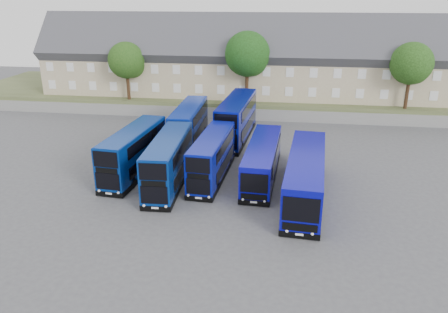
% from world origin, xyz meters
% --- Properties ---
extents(ground, '(120.00, 120.00, 0.00)m').
position_xyz_m(ground, '(0.00, 0.00, 0.00)').
color(ground, '#4B4B50').
rests_on(ground, ground).
extents(retaining_wall, '(70.00, 0.40, 1.50)m').
position_xyz_m(retaining_wall, '(0.00, 24.00, 0.75)').
color(retaining_wall, slate).
rests_on(retaining_wall, ground).
extents(earth_bank, '(80.00, 20.00, 2.00)m').
position_xyz_m(earth_bank, '(0.00, 34.00, 1.00)').
color(earth_bank, '#4C5731').
rests_on(earth_bank, ground).
extents(terrace_row, '(60.00, 10.40, 11.20)m').
position_xyz_m(terrace_row, '(3.00, 30.00, 6.60)').
color(terrace_row, tan).
rests_on(terrace_row, earth_bank).
extents(dd_front_left, '(3.31, 10.62, 4.15)m').
position_xyz_m(dd_front_left, '(-6.33, 4.60, 2.04)').
color(dd_front_left, navy).
rests_on(dd_front_left, ground).
extents(dd_front_mid, '(2.86, 10.59, 4.17)m').
position_xyz_m(dd_front_mid, '(-2.58, 2.70, 2.05)').
color(dd_front_mid, navy).
rests_on(dd_front_mid, ground).
extents(dd_front_right, '(2.86, 10.03, 3.94)m').
position_xyz_m(dd_front_right, '(0.88, 4.55, 1.93)').
color(dd_front_right, '#08149D').
rests_on(dd_front_right, ground).
extents(dd_rear_left, '(2.51, 10.51, 4.16)m').
position_xyz_m(dd_rear_left, '(-3.21, 13.78, 2.04)').
color(dd_rear_left, '#0927A8').
rests_on(dd_rear_left, ground).
extents(dd_rear_right, '(3.54, 11.80, 4.63)m').
position_xyz_m(dd_rear_right, '(1.76, 15.93, 2.27)').
color(dd_rear_right, '#081093').
rests_on(dd_rear_right, ground).
extents(coach_east_a, '(3.06, 11.91, 3.23)m').
position_xyz_m(coach_east_a, '(5.27, 5.38, 1.58)').
color(coach_east_a, '#0909A7').
rests_on(coach_east_a, ground).
extents(coach_east_b, '(3.84, 13.48, 3.64)m').
position_xyz_m(coach_east_b, '(8.93, 1.72, 1.79)').
color(coach_east_b, '#0808A1').
rests_on(coach_east_b, ground).
extents(tree_west, '(4.80, 4.80, 7.65)m').
position_xyz_m(tree_west, '(-13.85, 25.10, 7.05)').
color(tree_west, '#382314').
rests_on(tree_west, earth_bank).
extents(tree_mid, '(5.76, 5.76, 9.18)m').
position_xyz_m(tree_mid, '(2.15, 25.60, 8.07)').
color(tree_mid, '#382314').
rests_on(tree_mid, earth_bank).
extents(tree_east, '(5.12, 5.12, 8.16)m').
position_xyz_m(tree_east, '(22.15, 25.10, 7.39)').
color(tree_east, '#382314').
rests_on(tree_east, earth_bank).
extents(tree_far, '(5.44, 5.44, 8.67)m').
position_xyz_m(tree_far, '(28.15, 32.10, 7.73)').
color(tree_far, '#382314').
rests_on(tree_far, earth_bank).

